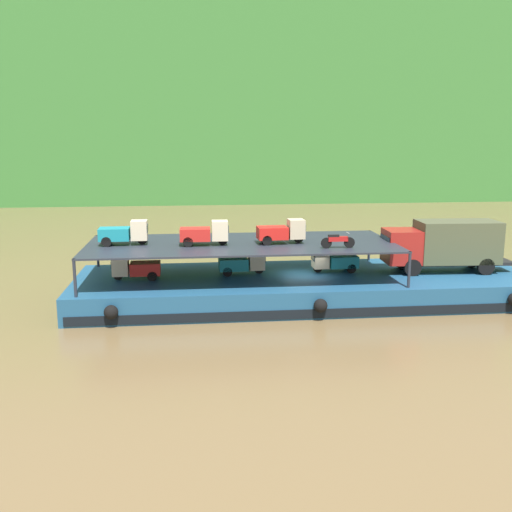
# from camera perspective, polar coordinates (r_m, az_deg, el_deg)

# --- Properties ---
(ground_plane) EXTENTS (400.00, 400.00, 0.00)m
(ground_plane) POSITION_cam_1_polar(r_m,az_deg,el_deg) (34.74, 4.84, -4.26)
(ground_plane) COLOR brown
(hillside_far_bank) EXTENTS (128.65, 36.30, 29.71)m
(hillside_far_bank) POSITION_cam_1_polar(r_m,az_deg,el_deg) (100.61, -2.59, 15.71)
(hillside_far_bank) COLOR #387533
(hillside_far_bank) RESTS_ON ground
(cargo_barge) EXTENTS (26.96, 8.76, 1.50)m
(cargo_barge) POSITION_cam_1_polar(r_m,az_deg,el_deg) (34.52, 4.87, -3.07)
(cargo_barge) COLOR navy
(cargo_barge) RESTS_ON ground
(covered_lorry) EXTENTS (7.93, 2.57, 3.10)m
(covered_lorry) POSITION_cam_1_polar(r_m,az_deg,el_deg) (36.55, 18.14, 1.13)
(covered_lorry) COLOR maroon
(covered_lorry) RESTS_ON cargo_barge
(cargo_rack) EXTENTS (17.76, 7.38, 2.00)m
(cargo_rack) POSITION_cam_1_polar(r_m,az_deg,el_deg) (33.45, -1.46, 1.20)
(cargo_rack) COLOR #232833
(cargo_rack) RESTS_ON cargo_barge
(mini_truck_lower_stern) EXTENTS (2.76, 1.23, 1.38)m
(mini_truck_lower_stern) POSITION_cam_1_polar(r_m,az_deg,el_deg) (33.68, -11.87, -1.13)
(mini_truck_lower_stern) COLOR red
(mini_truck_lower_stern) RESTS_ON cargo_barge
(mini_truck_lower_aft) EXTENTS (2.77, 1.25, 1.38)m
(mini_truck_lower_aft) POSITION_cam_1_polar(r_m,az_deg,el_deg) (34.27, -1.34, -0.67)
(mini_truck_lower_aft) COLOR teal
(mini_truck_lower_aft) RESTS_ON cargo_barge
(mini_truck_lower_mid) EXTENTS (2.77, 1.25, 1.38)m
(mini_truck_lower_mid) POSITION_cam_1_polar(r_m,az_deg,el_deg) (35.17, 7.72, -0.45)
(mini_truck_lower_mid) COLOR teal
(mini_truck_lower_mid) RESTS_ON cargo_barge
(mini_truck_upper_stern) EXTENTS (2.75, 1.22, 1.38)m
(mini_truck_upper_stern) POSITION_cam_1_polar(r_m,az_deg,el_deg) (33.58, -12.91, 2.26)
(mini_truck_upper_stern) COLOR teal
(mini_truck_upper_stern) RESTS_ON cargo_rack
(mini_truck_upper_mid) EXTENTS (2.76, 1.23, 1.38)m
(mini_truck_upper_mid) POSITION_cam_1_polar(r_m,az_deg,el_deg) (32.76, -5.07, 2.28)
(mini_truck_upper_mid) COLOR red
(mini_truck_upper_mid) RESTS_ON cargo_rack
(mini_truck_upper_fore) EXTENTS (2.79, 1.28, 1.38)m
(mini_truck_upper_fore) POSITION_cam_1_polar(r_m,az_deg,el_deg) (33.21, 2.58, 2.44)
(mini_truck_upper_fore) COLOR red
(mini_truck_upper_fore) RESTS_ON cargo_rack
(motorcycle_upper_port) EXTENTS (1.90, 0.55, 0.87)m
(motorcycle_upper_port) POSITION_cam_1_polar(r_m,az_deg,el_deg) (32.05, 8.09, 1.54)
(motorcycle_upper_port) COLOR black
(motorcycle_upper_port) RESTS_ON cargo_rack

